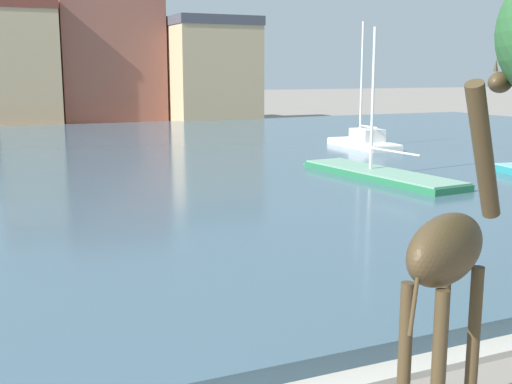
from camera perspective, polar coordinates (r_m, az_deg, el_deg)
name	(u,v)px	position (r m, az deg, el deg)	size (l,w,h in m)	color
harbor_water	(96,166)	(31.64, -13.94, 2.27)	(83.05, 45.98, 0.43)	#3D5666
quay_edge_coping	(381,375)	(10.44, 10.93, -15.57)	(83.05, 0.50, 0.12)	#ADA89E
giraffe_statue	(450,254)	(8.24, 16.77, -5.24)	(2.58, 1.63, 4.79)	#42331E
sailboat_white	(360,145)	(37.16, 9.13, 4.14)	(2.09, 5.93, 7.32)	white
sailboat_green	(367,176)	(26.89, 9.75, 1.36)	(2.60, 9.30, 6.35)	#236B42
townhouse_corner_house	(25,64)	(58.78, -19.71, 10.56)	(5.12, 6.63, 10.38)	tan
townhouse_narrow_midrow	(110,56)	(60.17, -12.73, 11.63)	(9.15, 5.14, 11.91)	#8E5142
townhouse_end_terrace	(210,70)	(59.91, -4.07, 10.66)	(7.68, 7.37, 9.39)	tan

